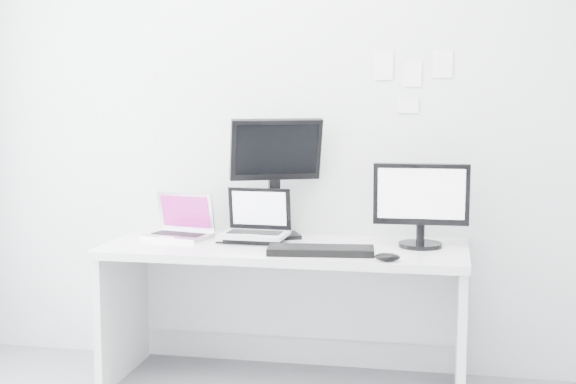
{
  "coord_description": "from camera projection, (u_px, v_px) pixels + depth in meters",
  "views": [
    {
      "loc": [
        0.79,
        -2.68,
        1.5
      ],
      "look_at": [
        0.02,
        1.23,
        1.0
      ],
      "focal_mm": 50.95,
      "sensor_mm": 36.0,
      "label": 1
    }
  ],
  "objects": [
    {
      "name": "wall_note_3",
      "position": [
        408.0,
        105.0,
        4.21
      ],
      "size": [
        0.11,
        0.0,
        0.08
      ],
      "primitive_type": "cube",
      "color": "white",
      "rests_on": "back_wall"
    },
    {
      "name": "speaker",
      "position": [
        245.0,
        219.0,
        4.33
      ],
      "size": [
        0.09,
        0.09,
        0.17
      ],
      "primitive_type": "cube",
      "rotation": [
        0.0,
        0.0,
        0.01
      ],
      "color": "black",
      "rests_on": "desk"
    },
    {
      "name": "keyboard",
      "position": [
        321.0,
        250.0,
        3.85
      ],
      "size": [
        0.52,
        0.23,
        0.03
      ],
      "primitive_type": "cube",
      "rotation": [
        0.0,
        0.0,
        0.11
      ],
      "color": "black",
      "rests_on": "desk"
    },
    {
      "name": "samsung_monitor",
      "position": [
        421.0,
        204.0,
        3.99
      ],
      "size": [
        0.47,
        0.23,
        0.43
      ],
      "primitive_type": "cube",
      "rotation": [
        0.0,
        0.0,
        0.03
      ],
      "color": "black",
      "rests_on": "desk"
    },
    {
      "name": "dell_laptop",
      "position": [
        254.0,
        215.0,
        4.14
      ],
      "size": [
        0.34,
        0.27,
        0.28
      ],
      "primitive_type": "cube",
      "rotation": [
        0.0,
        0.0,
        -0.04
      ],
      "color": "#B6B8BE",
      "rests_on": "desk"
    },
    {
      "name": "macbook",
      "position": [
        177.0,
        215.0,
        4.24
      ],
      "size": [
        0.37,
        0.31,
        0.24
      ],
      "primitive_type": "cube",
      "rotation": [
        0.0,
        0.0,
        -0.21
      ],
      "color": "silver",
      "rests_on": "desk"
    },
    {
      "name": "back_wall",
      "position": [
        298.0,
        118.0,
        4.33
      ],
      "size": [
        3.6,
        0.0,
        3.6
      ],
      "primitive_type": "plane",
      "rotation": [
        1.57,
        0.0,
        0.0
      ],
      "color": "silver",
      "rests_on": "ground"
    },
    {
      "name": "wall_note_0",
      "position": [
        383.0,
        66.0,
        4.21
      ],
      "size": [
        0.1,
        0.0,
        0.14
      ],
      "primitive_type": "cube",
      "color": "white",
      "rests_on": "back_wall"
    },
    {
      "name": "mouse",
      "position": [
        387.0,
        257.0,
        3.68
      ],
      "size": [
        0.12,
        0.08,
        0.04
      ],
      "primitive_type": "ellipsoid",
      "rotation": [
        0.0,
        0.0,
        -0.01
      ],
      "color": "black",
      "rests_on": "desk"
    },
    {
      "name": "wall_note_1",
      "position": [
        413.0,
        74.0,
        4.18
      ],
      "size": [
        0.09,
        0.0,
        0.13
      ],
      "primitive_type": "cube",
      "color": "white",
      "rests_on": "back_wall"
    },
    {
      "name": "rear_monitor",
      "position": [
        275.0,
        177.0,
        4.23
      ],
      "size": [
        0.5,
        0.35,
        0.64
      ],
      "primitive_type": "cube",
      "rotation": [
        0.0,
        0.0,
        0.42
      ],
      "color": "black",
      "rests_on": "desk"
    },
    {
      "name": "wall_note_2",
      "position": [
        443.0,
        64.0,
        4.15
      ],
      "size": [
        0.1,
        0.0,
        0.14
      ],
      "primitive_type": "cube",
      "color": "white",
      "rests_on": "back_wall"
    },
    {
      "name": "desk",
      "position": [
        285.0,
        316.0,
        4.11
      ],
      "size": [
        1.8,
        0.7,
        0.73
      ],
      "primitive_type": "cube",
      "color": "silver",
      "rests_on": "ground"
    }
  ]
}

